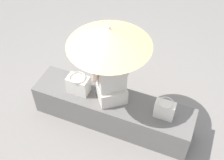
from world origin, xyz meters
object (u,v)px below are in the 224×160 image
object	(u,v)px
person_seated	(112,78)
parasol	(109,37)
tote_bag_canvas	(78,84)
handbag_black	(165,110)

from	to	relation	value
person_seated	parasol	size ratio (longest dim) A/B	0.80
parasol	tote_bag_canvas	world-z (taller)	parasol
person_seated	parasol	xyz separation A→B (m)	(-0.02, -0.01, 0.60)
parasol	person_seated	bearing A→B (deg)	23.88
handbag_black	tote_bag_canvas	size ratio (longest dim) A/B	0.95
parasol	handbag_black	bearing A→B (deg)	-0.80
person_seated	tote_bag_canvas	distance (m)	0.52
person_seated	tote_bag_canvas	world-z (taller)	person_seated
parasol	tote_bag_canvas	bearing A→B (deg)	-176.13
person_seated	parasol	world-z (taller)	parasol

